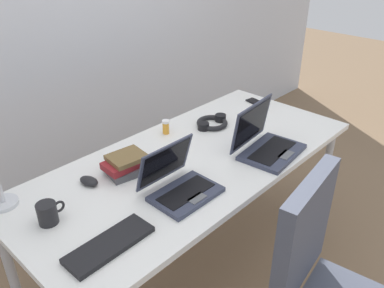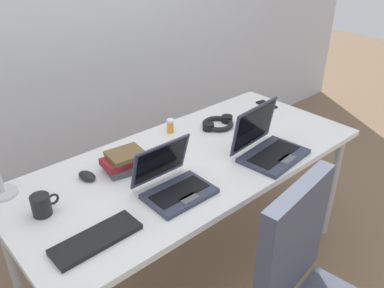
# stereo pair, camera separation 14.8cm
# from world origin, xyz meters

# --- Properties ---
(ground_plane) EXTENTS (12.00, 12.00, 0.00)m
(ground_plane) POSITION_xyz_m (0.00, 0.00, 0.00)
(ground_plane) COLOR #7A6047
(wall_back) EXTENTS (6.00, 0.13, 2.60)m
(wall_back) POSITION_xyz_m (-0.00, 1.10, 1.30)
(wall_back) COLOR silver
(wall_back) RESTS_ON ground_plane
(desk) EXTENTS (1.80, 0.80, 0.74)m
(desk) POSITION_xyz_m (0.00, 0.00, 0.68)
(desk) COLOR white
(desk) RESTS_ON ground_plane
(laptop_mid_desk) EXTENTS (0.35, 0.29, 0.24)m
(laptop_mid_desk) POSITION_xyz_m (0.30, -0.22, 0.79)
(laptop_mid_desk) COLOR #33384C
(laptop_mid_desk) RESTS_ON desk
(laptop_back_right) EXTENTS (0.29, 0.26, 0.21)m
(laptop_back_right) POSITION_xyz_m (-0.24, -0.16, 0.78)
(laptop_back_right) COLOR #33384C
(laptop_back_right) RESTS_ON desk
(external_keyboard) EXTENTS (0.33, 0.13, 0.02)m
(external_keyboard) POSITION_xyz_m (-0.65, -0.20, 0.75)
(external_keyboard) COLOR black
(external_keyboard) RESTS_ON desk
(computer_mouse) EXTENTS (0.07, 0.10, 0.03)m
(computer_mouse) POSITION_xyz_m (-0.47, 0.18, 0.76)
(computer_mouse) COLOR black
(computer_mouse) RESTS_ON desk
(cell_phone) EXTENTS (0.09, 0.14, 0.01)m
(cell_phone) POSITION_xyz_m (0.79, 0.17, 0.74)
(cell_phone) COLOR black
(cell_phone) RESTS_ON desk
(headphones) EXTENTS (0.21, 0.18, 0.04)m
(headphones) POSITION_xyz_m (0.35, 0.17, 0.76)
(headphones) COLOR black
(headphones) RESTS_ON desk
(pill_bottle) EXTENTS (0.04, 0.04, 0.08)m
(pill_bottle) POSITION_xyz_m (0.10, 0.29, 0.78)
(pill_bottle) COLOR gold
(pill_bottle) RESTS_ON desk
(book_stack) EXTENTS (0.21, 0.18, 0.09)m
(book_stack) POSITION_xyz_m (-0.30, 0.14, 0.78)
(book_stack) COLOR #4C4C51
(book_stack) RESTS_ON desk
(coffee_mug) EXTENTS (0.11, 0.08, 0.09)m
(coffee_mug) POSITION_xyz_m (-0.73, 0.07, 0.78)
(coffee_mug) COLOR black
(coffee_mug) RESTS_ON desk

